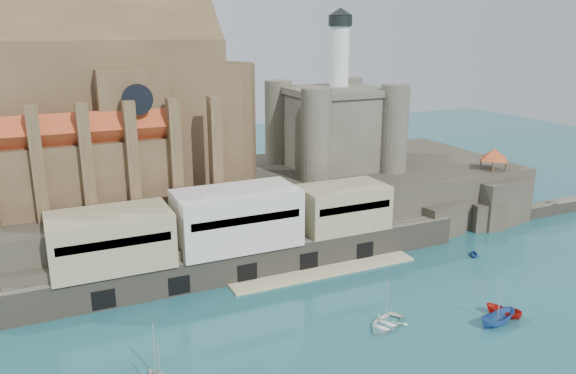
% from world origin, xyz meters
% --- Properties ---
extents(ground, '(300.00, 300.00, 0.00)m').
position_xyz_m(ground, '(0.00, 0.00, 0.00)').
color(ground, '#184B52').
rests_on(ground, ground).
extents(promontory, '(100.00, 36.00, 10.00)m').
position_xyz_m(promontory, '(-0.19, 39.37, 4.92)').
color(promontory, '#2B2620').
rests_on(promontory, ground).
extents(quay, '(70.00, 12.00, 13.05)m').
position_xyz_m(quay, '(-10.19, 23.07, 6.07)').
color(quay, '#5D584A').
rests_on(quay, ground).
extents(church, '(47.00, 25.93, 30.51)m').
position_xyz_m(church, '(-24.13, 41.85, 22.13)').
color(church, '#4F3B25').
rests_on(church, promontory).
extents(castle_keep, '(21.20, 21.20, 29.30)m').
position_xyz_m(castle_keep, '(16.08, 41.08, 18.31)').
color(castle_keep, '#4A473A').
rests_on(castle_keep, promontory).
extents(rock_outcrop, '(14.50, 10.50, 8.70)m').
position_xyz_m(rock_outcrop, '(42.00, 25.84, 4.02)').
color(rock_outcrop, '#2B2620').
rests_on(rock_outcrop, ground).
extents(pavilion, '(6.40, 6.40, 5.40)m').
position_xyz_m(pavilion, '(42.00, 26.00, 12.73)').
color(pavilion, '#4F3B25').
rests_on(pavilion, rock_outcrop).
extents(boat_2, '(2.30, 2.25, 5.47)m').
position_xyz_m(boat_2, '(13.99, -4.87, 0.00)').
color(boat_2, '#275398').
rests_on(boat_2, ground).
extents(boat_5, '(2.36, 2.37, 4.47)m').
position_xyz_m(boat_5, '(16.27, -3.65, 0.00)').
color(boat_5, '#B1150A').
rests_on(boat_5, ground).
extents(boat_6, '(3.23, 4.52, 6.21)m').
position_xyz_m(boat_6, '(1.23, 0.74, 0.00)').
color(boat_6, white).
rests_on(boat_6, ground).
extents(boat_7, '(2.71, 2.58, 2.71)m').
position_xyz_m(boat_7, '(26.96, 13.39, 0.00)').
color(boat_7, navy).
rests_on(boat_7, ground).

